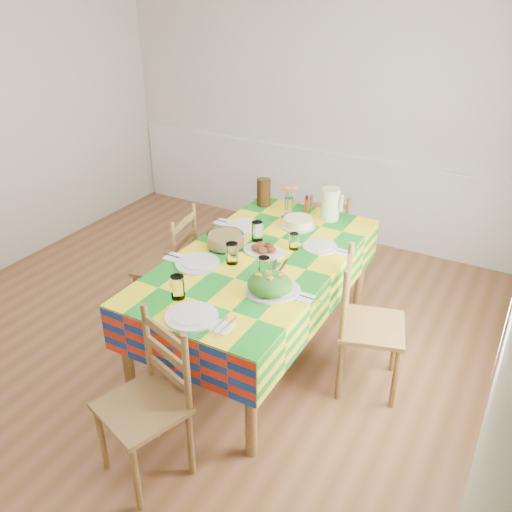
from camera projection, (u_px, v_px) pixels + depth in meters
The scene contains 22 objects.
room at pixel (166, 184), 3.67m from camera, with size 4.58×5.08×2.78m.
wainscot at pixel (310, 187), 5.99m from camera, with size 4.41×0.06×0.92m.
dining_table at pixel (259, 268), 3.93m from camera, with size 1.12×2.07×0.81m.
setting_near_head at pixel (187, 306), 3.27m from camera, with size 0.52×0.35×0.15m.
setting_left_near at pixel (209, 259), 3.79m from camera, with size 0.57×0.34×0.15m.
setting_left_far at pixel (248, 228), 4.24m from camera, with size 0.57×0.34×0.15m.
setting_right_near at pixel (274, 281), 3.53m from camera, with size 0.53×0.31×0.14m.
setting_right_far at pixel (311, 245), 4.00m from camera, with size 0.48×0.28×0.12m.
meat_platter at pixel (264, 249), 3.94m from camera, with size 0.32×0.23×0.06m.
salad_platter at pixel (270, 285), 3.45m from camera, with size 0.32×0.32×0.13m.
pasta_bowl at pixel (225, 240), 4.02m from camera, with size 0.28×0.28×0.10m.
cake at pixel (298, 222), 4.32m from camera, with size 0.27×0.27×0.08m.
serving_utensils at pixel (277, 269), 3.73m from camera, with size 0.13×0.29×0.01m.
flower_vase at pixel (289, 201), 4.55m from camera, with size 0.15×0.13×0.24m.
hot_sauce at pixel (307, 204), 4.57m from camera, with size 0.03×0.03×0.14m, color red.
green_pitcher at pixel (330, 204), 4.41m from camera, with size 0.15×0.15×0.26m, color beige.
tea_pitcher at pixel (264, 192), 4.67m from camera, with size 0.12×0.12×0.24m, color black.
name_card at pixel (177, 324), 3.14m from camera, with size 0.09×0.03×0.02m, color silver.
chair_near at pixel (148, 404), 3.02m from camera, with size 0.55×0.54×1.00m.
chair_far at pixel (328, 235), 5.08m from camera, with size 0.48×0.46×0.86m.
chair_left at pixel (171, 267), 4.40m from camera, with size 0.49×0.51×1.00m.
chair_right at pixel (365, 325), 3.67m from camera, with size 0.54×0.55×1.02m.
Camera 1 is at (2.22, -2.73, 2.66)m, focal length 38.00 mm.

